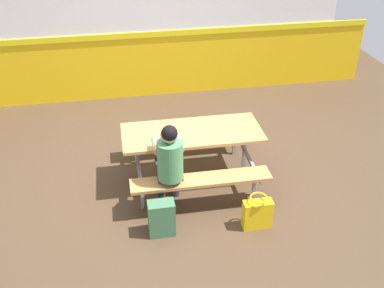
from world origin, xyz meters
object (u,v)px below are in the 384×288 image
picnic_table_main (192,142)px  backpack_dark (162,218)px  student_nearer (169,160)px  tote_bag_bright (257,214)px

picnic_table_main → backpack_dark: picnic_table_main is taller
student_nearer → tote_bag_bright: bearing=-29.4°
student_nearer → tote_bag_bright: student_nearer is taller
picnic_table_main → backpack_dark: 1.18m
backpack_dark → student_nearer: bearing=69.2°
picnic_table_main → backpack_dark: (-0.54, -0.99, -0.36)m
student_nearer → backpack_dark: 0.68m
student_nearer → backpack_dark: (-0.16, -0.43, -0.49)m
picnic_table_main → backpack_dark: size_ratio=4.07×
picnic_table_main → tote_bag_bright: bearing=-62.4°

